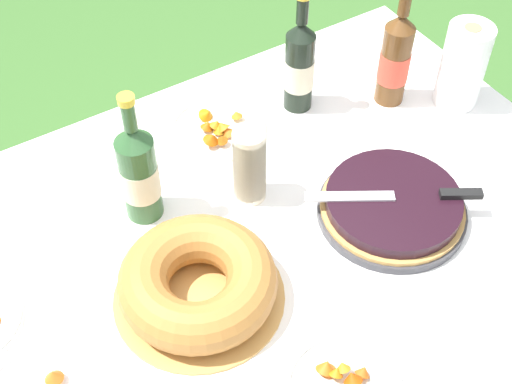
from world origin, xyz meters
TOP-DOWN VIEW (x-y plane):
  - garden_table at (0.00, 0.00)m, footprint 1.56×1.20m
  - tablecloth at (0.00, 0.00)m, footprint 1.57×1.21m
  - berry_tart at (0.29, -0.03)m, footprint 0.32×0.32m
  - serving_knife at (0.31, -0.05)m, footprint 0.33×0.21m
  - bundt_cake at (-0.17, 0.00)m, footprint 0.34×0.34m
  - cup_stack at (0.06, 0.18)m, footprint 0.07×0.07m
  - cider_bottle_green at (-0.16, 0.26)m, footprint 0.08×0.08m
  - cider_bottle_amber at (0.53, 0.28)m, footprint 0.08×0.08m
  - juice_bottle_red at (0.32, 0.38)m, footprint 0.07×0.07m
  - snack_plate_left at (0.10, 0.39)m, footprint 0.23×0.23m
  - paper_towel_roll at (0.67, 0.18)m, footprint 0.11×0.11m

SIDE VIEW (x-z plane):
  - garden_table at x=0.00m, z-range 0.32..1.10m
  - tablecloth at x=0.00m, z-range 0.71..0.82m
  - snack_plate_left at x=0.10m, z-range 0.76..0.82m
  - berry_tart at x=0.29m, z-range 0.78..0.84m
  - bundt_cake at x=-0.17m, z-range 0.78..0.89m
  - serving_knife at x=0.31m, z-range 0.84..0.85m
  - cup_stack at x=0.06m, z-range 0.78..0.97m
  - paper_towel_roll at x=0.67m, z-range 0.78..1.00m
  - cider_bottle_green at x=-0.16m, z-range 0.74..1.06m
  - juice_bottle_red at x=0.32m, z-range 0.74..1.07m
  - cider_bottle_amber at x=0.53m, z-range 0.74..1.07m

